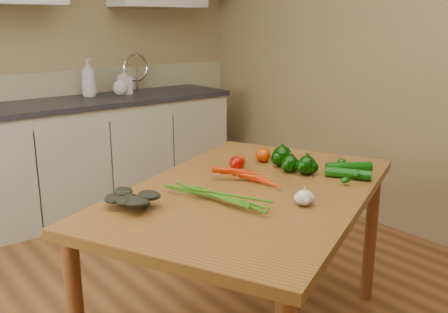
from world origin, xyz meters
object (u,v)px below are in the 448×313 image
garlic_bulb (304,198)px  zucchini_b (348,174)px  pepper_b (282,156)px  tomato_b (239,161)px  carrot_bunch (237,180)px  pepper_a (290,164)px  leafy_greens (135,193)px  zucchini_a (349,168)px  tomato_a (237,163)px  tomato_c (263,155)px  pepper_c (307,165)px  soap_bottle_c (121,85)px  soap_bottle_b (125,81)px  table (251,207)px  soap_bottle_a (88,78)px

garlic_bulb → zucchini_b: 0.43m
pepper_b → tomato_b: size_ratio=1.64×
carrot_bunch → pepper_a: 0.36m
leafy_greens → pepper_b: leafy_greens is taller
carrot_bunch → zucchini_a: bearing=-41.0°
tomato_a → tomato_c: (0.20, 0.03, 0.00)m
pepper_c → zucchini_a: pepper_c is taller
soap_bottle_c → zucchini_b: bearing=30.6°
soap_bottle_b → pepper_b: size_ratio=2.13×
zucchini_a → tomato_a: bearing=135.1°
carrot_bunch → tomato_a: carrot_bunch is taller
soap_bottle_b → table: bearing=171.3°
soap_bottle_a → tomato_a: bearing=155.1°
carrot_bunch → pepper_a: (0.36, 0.03, 0.00)m
pepper_c → pepper_a: bearing=111.5°
leafy_greens → zucchini_a: leafy_greens is taller
carrot_bunch → tomato_a: size_ratio=3.69×
carrot_bunch → tomato_c: size_ratio=3.50×
leafy_greens → tomato_a: (0.63, 0.13, -0.02)m
table → soap_bottle_b: size_ratio=8.06×
pepper_a → tomato_c: pepper_a is taller
pepper_a → tomato_a: bearing=133.5°
soap_bottle_a → soap_bottle_c: soap_bottle_a is taller
tomato_c → pepper_c: bearing=-88.4°
pepper_a → pepper_b: pepper_b is taller
soap_bottle_c → tomato_c: 1.95m
carrot_bunch → zucchini_a: carrot_bunch is taller
leafy_greens → tomato_c: bearing=10.4°
tomato_b → pepper_a: bearing=-60.5°
leafy_greens → pepper_c: 0.85m
table → soap_bottle_a: soap_bottle_a is taller
soap_bottle_c → garlic_bulb: size_ratio=2.24×
soap_bottle_c → pepper_c: bearing=27.8°
soap_bottle_a → table: bearing=152.4°
carrot_bunch → tomato_c: (0.38, 0.24, -0.00)m
soap_bottle_b → zucchini_b: (-0.13, -2.40, -0.20)m
pepper_c → tomato_c: 0.29m
soap_bottle_c → soap_bottle_a: bearing=-71.4°
table → leafy_greens: bearing=141.6°
soap_bottle_c → pepper_c: 2.23m
tomato_b → soap_bottle_a: bearing=87.1°
tomato_a → tomato_b: bearing=37.2°
pepper_c → tomato_b: pepper_c is taller
zucchini_a → zucchini_b: bearing=-142.7°
pepper_b → zucchini_b: (0.09, -0.34, -0.03)m
soap_bottle_a → pepper_b: (0.07, -2.11, -0.21)m
tomato_a → carrot_bunch: bearing=-130.0°
zucchini_b → soap_bottle_c: bearing=87.9°
soap_bottle_c → pepper_c: (-0.19, -2.22, -0.15)m
table → zucchini_a: zucchini_a is taller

